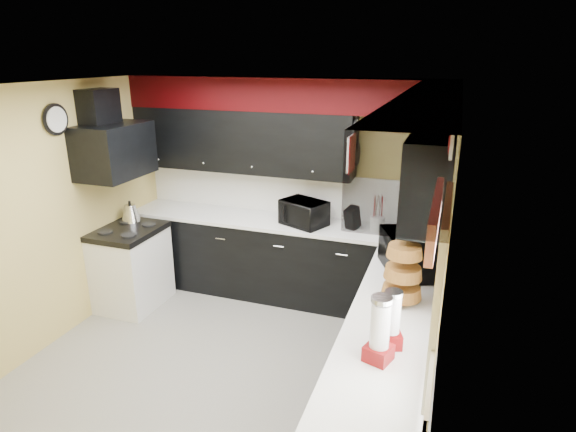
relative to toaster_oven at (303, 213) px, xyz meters
The scene contains 35 objects.
ground 1.83m from the toaster_oven, 101.68° to the right, with size 3.60×3.60×0.00m, color gray.
wall_back 0.49m from the toaster_oven, 130.54° to the left, with size 3.60×0.06×2.50m, color #E0C666.
wall_right 2.09m from the toaster_oven, 44.02° to the right, with size 0.06×3.60×2.50m, color #E0C666.
wall_left 2.56m from the toaster_oven, 145.38° to the right, with size 0.06×3.60×2.50m, color #E0C666.
ceiling 2.05m from the toaster_oven, 101.68° to the right, with size 3.60×3.60×0.06m, color white.
cab_back 0.70m from the toaster_oven, behind, with size 3.60×0.60×0.90m, color black.
cab_right 2.21m from the toaster_oven, 55.55° to the right, with size 0.60×3.00×0.90m, color black.
counter_back 0.34m from the toaster_oven, behind, with size 3.62×0.64×0.04m, color white.
counter_right 2.13m from the toaster_oven, 55.55° to the right, with size 0.64×3.02×0.04m, color white.
splash_back 0.47m from the toaster_oven, 131.36° to the left, with size 3.60×0.02×0.50m, color white.
splash_right 2.08m from the toaster_oven, 44.21° to the right, with size 0.02×3.60×0.50m, color white.
upper_back 1.09m from the toaster_oven, 167.64° to the left, with size 2.60×0.35×0.70m, color black.
upper_right 1.61m from the toaster_oven, 22.53° to the right, with size 0.35×1.80×0.70m, color black.
soffit_back 1.29m from the toaster_oven, 150.39° to the left, with size 3.60×0.36×0.35m, color black.
soffit_right 2.44m from the toaster_oven, 50.99° to the right, with size 0.36×3.24×0.35m, color black.
stove 2.04m from the toaster_oven, 158.75° to the right, with size 0.60×0.75×0.86m, color white.
cooktop 1.94m from the toaster_oven, 158.75° to the right, with size 0.62×0.77×0.06m, color black.
hood 2.10m from the toaster_oven, 159.28° to the right, with size 0.50×0.78×0.55m, color black.
hood_duct 2.38m from the toaster_oven, 160.53° to the right, with size 0.24×0.40×0.40m, color black.
window 2.82m from the toaster_oven, 57.70° to the right, with size 0.03×0.86×0.96m, color white, non-canonical shape.
valance 2.89m from the toaster_oven, 58.67° to the right, with size 0.04×0.88×0.20m, color red.
pan_top 1.06m from the toaster_oven, 10.90° to the left, with size 0.03×0.22×0.40m, color black, non-canonical shape.
pan_mid 0.85m from the toaster_oven, ahead, with size 0.03×0.28×0.46m, color black, non-canonical shape.
pan_low 0.86m from the toaster_oven, 23.87° to the left, with size 0.03×0.24×0.42m, color black, non-canonical shape.
cut_board 0.91m from the toaster_oven, 15.77° to the right, with size 0.03×0.26×0.35m, color white.
baskets 1.86m from the toaster_oven, 48.92° to the right, with size 0.27×0.27×0.50m, color brown, non-canonical shape.
clock 2.62m from the toaster_oven, 149.90° to the right, with size 0.03×0.30×0.30m, color black, non-canonical shape.
deco_plate 2.60m from the toaster_oven, 50.75° to the right, with size 0.03×0.24×0.24m, color white, non-canonical shape.
toaster_oven is the anchor object (origin of this frame).
microwave 1.49m from the toaster_oven, 34.49° to the right, with size 0.60×0.41×0.33m, color black.
utensil_crock 0.81m from the toaster_oven, ahead, with size 0.15×0.15×0.16m, color silver.
knife_block 0.54m from the toaster_oven, ahead, with size 0.11×0.15×0.24m, color black.
kettle 1.97m from the toaster_oven, 166.30° to the right, with size 0.21×0.21×0.19m, color #AFAFB3, non-canonical shape.
dispenser_a 2.38m from the toaster_oven, 59.04° to the right, with size 0.13×0.13×0.36m, color #750304, non-canonical shape.
dispenser_b 2.51m from the toaster_oven, 62.06° to the right, with size 0.15×0.15×0.41m, color #73000E, non-canonical shape.
Camera 1 is at (1.78, -3.34, 2.73)m, focal length 30.00 mm.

